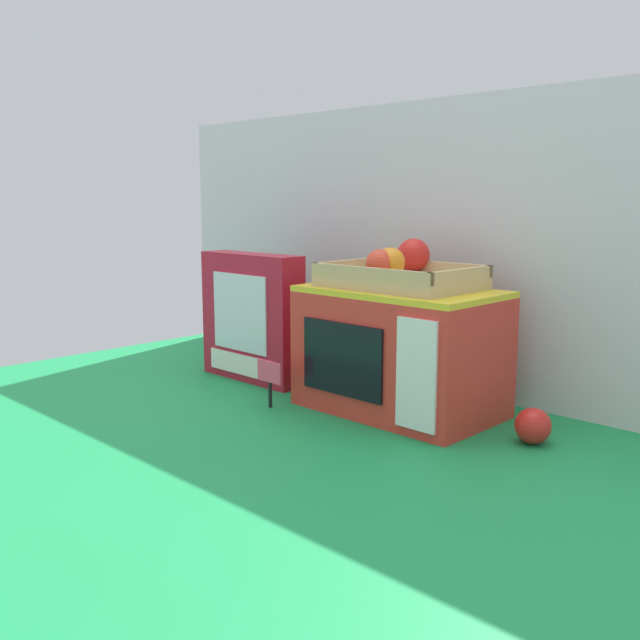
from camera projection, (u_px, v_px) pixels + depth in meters
ground_plane at (333, 403)px, 1.53m from camera, size 1.70×1.70×0.00m
display_back_panel at (413, 245)px, 1.66m from camera, size 1.61×0.03×0.65m
toy_microwave at (400, 350)px, 1.45m from camera, size 0.40×0.25×0.26m
food_groups_crate at (399, 273)px, 1.45m from camera, size 0.30×0.23×0.10m
cookie_set_box at (252, 317)px, 1.71m from camera, size 0.30×0.08×0.31m
price_sign at (269, 377)px, 1.48m from camera, size 0.07×0.01×0.10m
loose_toy_apple at (533, 426)px, 1.27m from camera, size 0.07×0.07×0.07m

